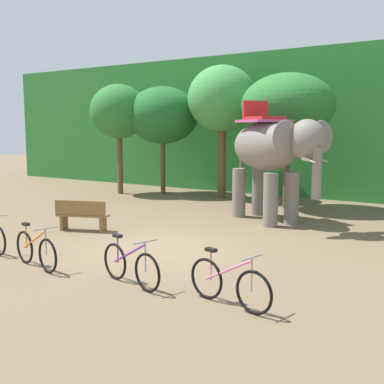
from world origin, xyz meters
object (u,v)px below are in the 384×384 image
tree_center_left (119,112)px  bike_pink (229,283)px  tree_far_right (288,106)px  bike_orange (36,250)px  elephant (271,151)px  bike_purple (130,265)px  wooden_bench (82,214)px  tree_right (222,100)px  tree_center_right (163,115)px

tree_center_left → bike_pink: bearing=-41.6°
tree_far_right → bike_orange: 10.72m
tree_center_left → elephant: size_ratio=1.20×
tree_far_right → bike_pink: 10.78m
bike_orange → bike_purple: 2.39m
bike_purple → bike_orange: bearing=-175.1°
tree_far_right → bike_orange: tree_far_right is taller
bike_purple → tree_center_left: bearing=132.2°
elephant → bike_orange: (-2.06, -7.27, -1.82)m
bike_pink → bike_purple: bearing=-178.2°
elephant → wooden_bench: elephant is taller
elephant → bike_purple: size_ratio=2.41×
tree_right → bike_pink: (6.27, -10.86, -3.70)m
bike_orange → bike_pink: (4.42, 0.27, 0.00)m
elephant → bike_pink: bearing=-71.4°
tree_far_right → bike_orange: bearing=-98.1°
tree_center_right → wooden_bench: bearing=-69.9°
bike_orange → wooden_bench: bearing=120.9°
tree_center_right → bike_orange: size_ratio=2.82×
tree_right → bike_purple: tree_right is taller
tree_right → elephant: (3.91, -3.86, -1.89)m
tree_center_left → tree_center_right: (1.66, 0.98, -0.16)m
tree_center_left → wooden_bench: bearing=-56.2°
elephant → tree_center_left: bearing=163.2°
bike_purple → wooden_bench: (-4.26, 2.92, 0.09)m
bike_orange → bike_purple: bearing=4.9°
tree_center_right → wooden_bench: tree_center_right is taller
tree_far_right → wooden_bench: bearing=-115.4°
bike_purple → tree_far_right: bearing=95.5°
tree_center_right → tree_far_right: (6.11, -0.72, 0.23)m
tree_far_right → bike_pink: bearing=-73.1°
tree_center_right → bike_orange: (4.68, -10.80, -3.09)m
tree_center_left → elephant: bearing=-16.8°
tree_right → bike_orange: size_ratio=3.26×
tree_right → tree_far_right: 3.48m
tree_right → wooden_bench: size_ratio=3.55×
tree_center_right → wooden_bench: size_ratio=3.06×
tree_far_right → tree_center_right: bearing=173.3°
tree_far_right → bike_purple: (0.95, -9.88, -3.33)m
tree_center_left → tree_far_right: (7.78, 0.27, 0.07)m
bike_purple → elephant: bearing=92.7°
tree_center_right → bike_orange: tree_center_right is taller
tree_center_right → bike_pink: 14.25m
elephant → bike_pink: size_ratio=2.40×
bike_purple → bike_pink: same height
tree_center_left → bike_orange: (6.34, -9.82, -3.25)m
elephant → bike_pink: elephant is taller
tree_far_right → elephant: size_ratio=1.21×
tree_far_right → elephant: 3.25m
tree_center_left → bike_purple: tree_center_left is taller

